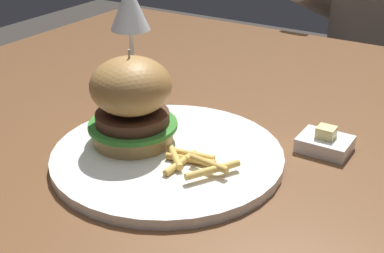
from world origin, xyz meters
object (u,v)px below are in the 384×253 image
object	(u,v)px
main_plate	(168,156)
butter_dish	(325,143)
burger_sandwich	(132,101)
wine_glass	(130,12)

from	to	relation	value
main_plate	butter_dish	world-z (taller)	butter_dish
burger_sandwich	butter_dish	xyz separation A→B (m)	(0.23, 0.14, -0.06)
burger_sandwich	wine_glass	distance (m)	0.23
main_plate	burger_sandwich	distance (m)	0.09
burger_sandwich	wine_glass	world-z (taller)	wine_glass
main_plate	wine_glass	size ratio (longest dim) A/B	1.64
burger_sandwich	butter_dish	world-z (taller)	burger_sandwich
burger_sandwich	wine_glass	size ratio (longest dim) A/B	0.70
wine_glass	butter_dish	distance (m)	0.39
wine_glass	main_plate	bearing A→B (deg)	-42.38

